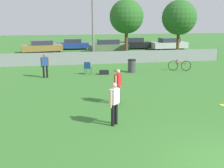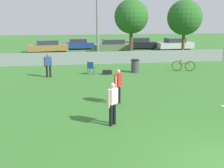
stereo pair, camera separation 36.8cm
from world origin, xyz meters
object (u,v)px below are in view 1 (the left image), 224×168
(bicycle_sideline, at_px, (180,66))
(parked_car_blue, at_px, (73,44))
(frisbee_disc, at_px, (222,105))
(tree_near_pole, at_px, (127,17))
(spectator_in_blue, at_px, (45,64))
(tree_far_right, at_px, (179,18))
(parked_car_olive, at_px, (108,46))
(gear_bag_sideline, at_px, (104,72))
(parked_car_silver, at_px, (169,44))
(trash_bin, at_px, (132,66))
(parked_car_dark, at_px, (135,43))
(parked_car_tan, at_px, (42,47))
(player_thrower_red, at_px, (118,84))
(player_receiver_white, at_px, (114,101))
(folding_chair_sideline, at_px, (88,67))

(bicycle_sideline, height_order, parked_car_blue, parked_car_blue)
(frisbee_disc, relative_size, parked_car_blue, 0.07)
(frisbee_disc, bearing_deg, tree_near_pole, 92.66)
(spectator_in_blue, relative_size, frisbee_disc, 6.06)
(tree_far_right, distance_m, parked_car_olive, 8.85)
(gear_bag_sideline, bearing_deg, parked_car_silver, 53.18)
(frisbee_disc, distance_m, parked_car_olive, 21.48)
(trash_bin, xyz_separation_m, gear_bag_sideline, (-2.15, -0.38, -0.34))
(parked_car_dark, bearing_deg, parked_car_blue, -178.42)
(frisbee_disc, height_order, parked_car_olive, parked_car_olive)
(spectator_in_blue, relative_size, bicycle_sideline, 0.97)
(parked_car_tan, relative_size, parked_car_blue, 1.17)
(trash_bin, bearing_deg, bicycle_sideline, -0.43)
(parked_car_dark, bearing_deg, frisbee_disc, -87.89)
(parked_car_olive, bearing_deg, trash_bin, -95.24)
(player_thrower_red, relative_size, parked_car_silver, 0.36)
(tree_far_right, height_order, frisbee_disc, tree_far_right)
(bicycle_sideline, distance_m, parked_car_blue, 17.59)
(frisbee_disc, relative_size, bicycle_sideline, 0.16)
(parked_car_dark, bearing_deg, parked_car_olive, -141.63)
(parked_car_blue, bearing_deg, tree_far_right, -37.20)
(player_receiver_white, bearing_deg, player_thrower_red, 28.95)
(spectator_in_blue, xyz_separation_m, parked_car_tan, (-0.95, 14.22, -0.26))
(parked_car_blue, bearing_deg, tree_near_pole, -58.87)
(player_thrower_red, relative_size, parked_car_blue, 0.41)
(bicycle_sideline, height_order, parked_car_dark, parked_car_dark)
(tree_near_pole, distance_m, trash_bin, 8.47)
(player_receiver_white, height_order, parked_car_olive, player_receiver_white)
(parked_car_silver, bearing_deg, parked_car_tan, 177.86)
(tree_far_right, height_order, folding_chair_sideline, tree_far_right)
(folding_chair_sideline, height_order, gear_bag_sideline, folding_chair_sideline)
(bicycle_sideline, height_order, parked_car_tan, parked_car_tan)
(frisbee_disc, xyz_separation_m, parked_car_olive, (-1.67, 21.40, 0.69))
(parked_car_silver, bearing_deg, trash_bin, -124.75)
(folding_chair_sideline, distance_m, parked_car_olive, 13.58)
(frisbee_disc, relative_size, folding_chair_sideline, 0.29)
(parked_car_tan, height_order, parked_car_olive, parked_car_olive)
(folding_chair_sideline, distance_m, parked_car_tan, 14.27)
(tree_far_right, height_order, gear_bag_sideline, tree_far_right)
(player_receiver_white, bearing_deg, parked_car_tan, 53.06)
(player_receiver_white, bearing_deg, parked_car_silver, 17.41)
(spectator_in_blue, relative_size, parked_car_silver, 0.36)
(spectator_in_blue, distance_m, folding_chair_sideline, 3.00)
(folding_chair_sideline, relative_size, parked_car_silver, 0.20)
(parked_car_blue, bearing_deg, folding_chair_sideline, -88.44)
(spectator_in_blue, distance_m, parked_car_dark, 19.10)
(player_receiver_white, xyz_separation_m, parked_car_tan, (-3.89, 23.52, -0.28))
(player_receiver_white, distance_m, parked_car_silver, 26.56)
(player_receiver_white, distance_m, folding_chair_sideline, 9.80)
(player_receiver_white, xyz_separation_m, spectator_in_blue, (-2.94, 9.30, -0.02))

